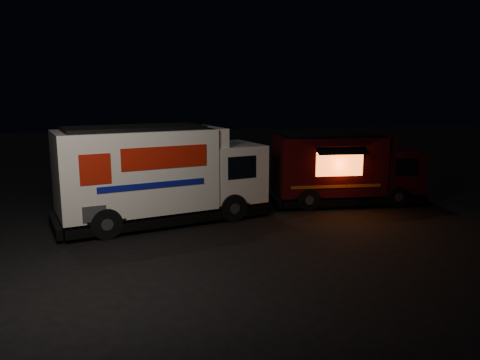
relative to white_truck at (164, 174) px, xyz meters
name	(u,v)px	position (x,y,z in m)	size (l,w,h in m)	color
ground	(185,240)	(0.44, -2.30, -1.65)	(80.00, 80.00, 0.00)	black
white_truck	(164,174)	(0.00, 0.00, 0.00)	(7.26, 2.48, 3.29)	silver
red_truck	(347,168)	(7.20, 1.08, -0.25)	(5.99, 2.20, 2.79)	#3C0A0B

